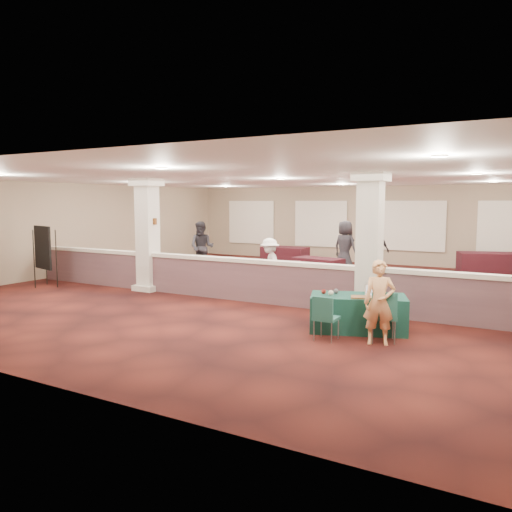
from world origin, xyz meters
The scene contains 33 objects.
ground centered at (0.00, 0.00, 0.00)m, with size 16.00×16.00×0.00m, color #4D1913.
wall_back centered at (0.00, 8.00, 1.60)m, with size 16.00×0.04×3.20m, color gray.
wall_front centered at (0.00, -8.00, 1.60)m, with size 16.00×0.04×3.20m, color gray.
wall_left centered at (-8.00, 0.00, 1.60)m, with size 0.04×16.00×3.20m, color gray.
ceiling centered at (0.00, 0.00, 3.20)m, with size 16.00×16.00×0.02m, color white.
partition_wall centered at (0.00, -1.50, 0.57)m, with size 15.60×0.28×1.10m.
column_left centered at (-3.50, -1.50, 1.64)m, with size 0.72×0.72×3.20m.
column_right centered at (3.00, -1.50, 1.64)m, with size 0.72×0.72×3.20m.
sconce_left centered at (-3.78, -1.50, 2.00)m, with size 0.12×0.12×0.18m.
sconce_right centered at (-3.22, -1.50, 2.00)m, with size 0.12×0.12×0.18m.
near_table centered at (3.24, -3.00, 0.35)m, with size 1.85×0.92×0.71m, color #0F3729.
conf_chair_main centered at (3.91, -3.58, 0.56)m, with size 0.60×0.60×0.94m.
conf_chair_side centered at (2.94, -4.01, 0.49)m, with size 0.42×0.43×0.84m.
easel_board centered at (-6.62, -2.62, 1.17)m, with size 1.06×0.63×1.84m.
woman centered at (3.86, -3.73, 0.76)m, with size 0.55×0.37×1.52m, color tan.
far_table_front_left centered at (-4.92, 0.30, 0.35)m, with size 1.74×0.87×0.71m, color black.
far_table_front_center centered at (-0.90, 1.30, 0.35)m, with size 1.71×0.85×0.69m, color black.
far_table_front_right centered at (2.50, 0.30, 0.33)m, with size 1.65×0.82×0.67m, color black.
far_table_back_left centered at (-2.60, 5.65, 0.37)m, with size 1.82×0.91×0.74m, color black.
far_table_back_center centered at (-0.14, 3.20, 0.33)m, with size 1.64×0.82×0.66m, color black.
far_table_back_right centered at (4.87, 6.50, 0.40)m, with size 1.98×0.99×0.80m, color black.
attendee_a centered at (-4.20, 2.14, 0.93)m, with size 0.89×0.49×1.85m, color black.
attendee_b centered at (-0.32, 0.00, 0.77)m, with size 0.98×0.45×1.53m, color beige.
attendee_c centered at (1.50, 4.12, 0.90)m, with size 1.06×0.51×1.81m, color black.
attendee_d centered at (0.32, 4.56, 0.95)m, with size 0.93×0.50×1.89m, color black.
laptop_base centered at (3.53, -2.95, 0.72)m, with size 0.32×0.22×0.02m, color silver.
laptop_screen centered at (3.49, -2.84, 0.83)m, with size 0.32×0.01×0.21m, color silver.
screen_glow centered at (3.50, -2.85, 0.82)m, with size 0.29×0.00×0.18m, color #B2BDD6.
knitting centered at (3.37, -3.21, 0.72)m, with size 0.39×0.29×0.03m, color #B3631C.
yarn_cream centered at (2.77, -3.27, 0.76)m, with size 0.11×0.11×0.11m, color beige.
yarn_red centered at (2.58, -3.18, 0.76)m, with size 0.10×0.10×0.10m, color #5A1512.
yarn_grey centered at (2.79, -3.04, 0.76)m, with size 0.10×0.10×0.10m, color #4C4C51.
scissors centered at (3.93, -3.04, 0.72)m, with size 0.12×0.03×0.01m, color #AD2312.
Camera 1 is at (6.23, -12.45, 2.54)m, focal length 35.00 mm.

